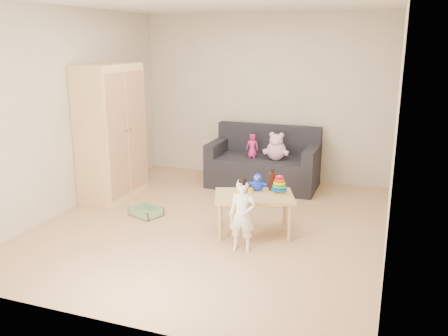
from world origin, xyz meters
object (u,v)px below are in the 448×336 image
at_px(wardrobe, 111,132).
at_px(toddler, 242,216).
at_px(play_table, 254,214).
at_px(sofa, 263,172).

relative_size(wardrobe, toddler, 2.46).
bearing_deg(toddler, wardrobe, 145.78).
relative_size(wardrobe, play_table, 2.10).
xyz_separation_m(wardrobe, sofa, (1.89, 1.17, -0.71)).
bearing_deg(wardrobe, sofa, 31.73).
bearing_deg(play_table, sofa, 102.10).
xyz_separation_m(sofa, toddler, (0.40, -2.29, 0.15)).
distance_m(wardrobe, toddler, 2.61).
relative_size(wardrobe, sofa, 1.15).
relative_size(play_table, toddler, 1.17).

